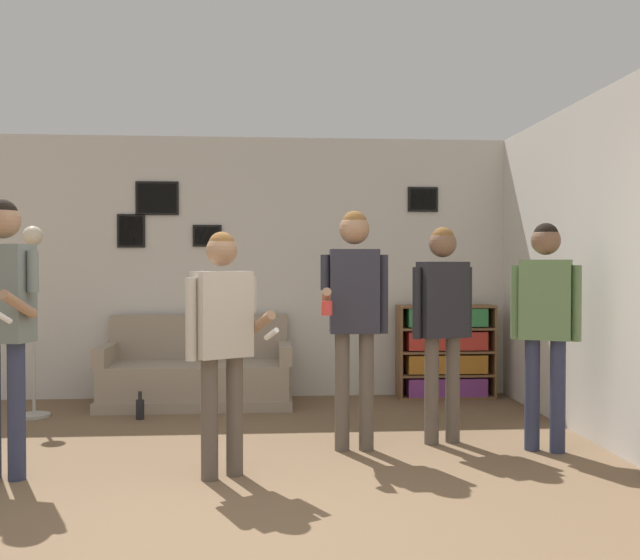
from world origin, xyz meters
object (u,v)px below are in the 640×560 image
at_px(couch, 197,375).
at_px(bookshelf, 446,352).
at_px(person_player_foreground_left, 3,305).
at_px(person_spectator_near_bookshelf, 443,311).
at_px(bottle_on_floor, 140,408).
at_px(person_watcher_holding_cup, 354,302).
at_px(floor_lamp, 33,295).
at_px(person_player_foreground_center, 222,328).
at_px(person_spectator_far_right, 545,311).

bearing_deg(couch, bookshelf, 4.49).
xyz_separation_m(person_player_foreground_left, person_spectator_near_bookshelf, (3.03, 0.71, -0.10)).
bearing_deg(bottle_on_floor, person_watcher_holding_cup, -33.94).
bearing_deg(floor_lamp, person_watcher_holding_cup, -26.27).
height_order(bookshelf, person_player_foreground_center, person_player_foreground_center).
height_order(floor_lamp, bottle_on_floor, floor_lamp).
distance_m(bookshelf, person_player_foreground_center, 3.43).
relative_size(person_player_foreground_left, person_player_foreground_center, 1.13).
distance_m(floor_lamp, person_spectator_far_right, 4.40).
bearing_deg(person_spectator_far_right, person_spectator_near_bookshelf, 157.14).
relative_size(person_player_foreground_left, person_spectator_far_right, 1.07).
bearing_deg(bookshelf, bottle_on_floor, -164.29).
relative_size(bookshelf, person_spectator_near_bookshelf, 0.60).
relative_size(person_player_foreground_center, bottle_on_floor, 6.36).
distance_m(person_player_foreground_left, person_spectator_near_bookshelf, 3.11).
bearing_deg(couch, person_spectator_far_right, -35.64).
bearing_deg(person_spectator_near_bookshelf, bookshelf, 75.11).
bearing_deg(couch, person_player_foreground_center, -80.61).
relative_size(person_watcher_holding_cup, person_spectator_far_right, 1.05).
relative_size(bookshelf, person_player_foreground_left, 0.56).
relative_size(person_player_foreground_center, person_spectator_near_bookshelf, 0.95).
height_order(couch, person_player_foreground_center, person_player_foreground_center).
height_order(floor_lamp, person_spectator_far_right, floor_lamp).
xyz_separation_m(couch, person_spectator_near_bookshelf, (2.04, -1.67, 0.73)).
distance_m(person_player_foreground_left, person_spectator_far_right, 3.75).
relative_size(person_spectator_near_bookshelf, person_spectator_far_right, 0.99).
xyz_separation_m(person_player_foreground_center, person_watcher_holding_cup, (0.93, 0.61, 0.14)).
xyz_separation_m(person_player_foreground_left, person_watcher_holding_cup, (2.32, 0.54, -0.01)).
distance_m(couch, bottle_on_floor, 0.80).
height_order(couch, person_player_foreground_left, person_player_foreground_left).
relative_size(person_player_foreground_center, person_watcher_holding_cup, 0.90).
xyz_separation_m(person_spectator_far_right, bottle_on_floor, (-3.17, 1.32, -0.94)).
distance_m(person_player_foreground_center, person_spectator_near_bookshelf, 1.81).
distance_m(person_player_foreground_left, person_player_foreground_center, 1.40).
bearing_deg(floor_lamp, bottle_on_floor, -9.39).
bearing_deg(person_watcher_holding_cup, person_player_foreground_left, -166.92).
distance_m(bookshelf, floor_lamp, 4.05).
xyz_separation_m(person_player_foreground_center, bottle_on_floor, (-0.84, 1.80, -0.87)).
bearing_deg(bookshelf, person_spectator_far_right, -84.72).
bearing_deg(floor_lamp, person_player_foreground_center, -47.27).
relative_size(couch, floor_lamp, 1.07).
xyz_separation_m(couch, person_spectator_far_right, (2.73, -1.96, 0.75)).
height_order(person_player_foreground_center, person_watcher_holding_cup, person_watcher_holding_cup).
distance_m(couch, person_watcher_holding_cup, 2.41).
xyz_separation_m(person_watcher_holding_cup, person_spectator_near_bookshelf, (0.70, 0.17, -0.08)).
bearing_deg(floor_lamp, person_player_foreground_left, -77.52).
xyz_separation_m(person_player_foreground_center, person_spectator_far_right, (2.33, 0.48, 0.07)).
relative_size(couch, person_player_foreground_left, 1.03).
relative_size(person_player_foreground_center, person_spectator_far_right, 0.94).
height_order(floor_lamp, person_watcher_holding_cup, person_watcher_holding_cup).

